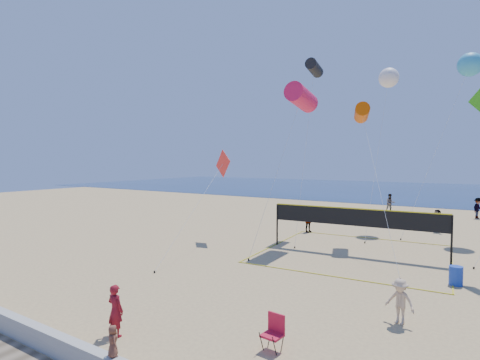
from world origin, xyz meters
The scene contains 18 objects.
ground centered at (0.00, 0.00, 0.00)m, with size 120.00×120.00×0.00m, color tan.
ocean centered at (0.00, 62.00, 0.01)m, with size 140.00×50.00×0.03m, color #10274C.
woman centered at (-3.72, -1.39, 0.77)m, with size 0.56×0.37×1.54m, color maroon.
toddler centered at (-1.91, -2.95, 0.97)m, with size 0.36×0.24×0.74m, color brown.
bystander_b centered at (3.26, 4.01, 0.72)m, with size 0.94×0.54×1.45m, color tan.
far_person_0 centered at (-5.01, 16.78, 0.85)m, with size 0.99×0.41×1.69m, color gray.
far_person_1 centered at (2.90, 21.92, 0.82)m, with size 1.52×0.49×1.64m, color gray.
far_person_3 centered at (-2.05, 31.24, 0.92)m, with size 0.89×0.69×1.83m, color gray.
far_person_4 centered at (5.42, 30.99, 0.93)m, with size 1.20×0.69×1.87m, color gray.
camp_chair centered at (0.63, 0.38, 0.55)m, with size 0.58×0.70×1.09m.
trash_barrel centered at (4.60, 9.24, 0.40)m, with size 0.53×0.53×0.79m, color #1C3FB7.
volleyball_net centered at (-0.42, 12.27, 1.77)m, with size 10.11×9.96×2.57m.
kite_0 centered at (-4.00, 13.01, 9.06)m, with size 1.39×6.64×9.85m.
kite_1 centered at (-4.83, 17.23, 11.82)m, with size 1.58×6.60×12.38m.
kite_2 centered at (-1.02, 15.66, 8.21)m, with size 4.34×8.22×8.80m.
kite_3 centered at (-8.82, 11.24, 4.79)m, with size 2.51×8.33×5.92m.
kite_6 centered at (-0.71, 22.22, 11.57)m, with size 1.52×7.73×12.34m.
kite_7 centered at (4.65, 21.49, 11.70)m, with size 4.51×4.97×12.50m.
Camera 1 is at (5.20, -8.59, 5.21)m, focal length 28.00 mm.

